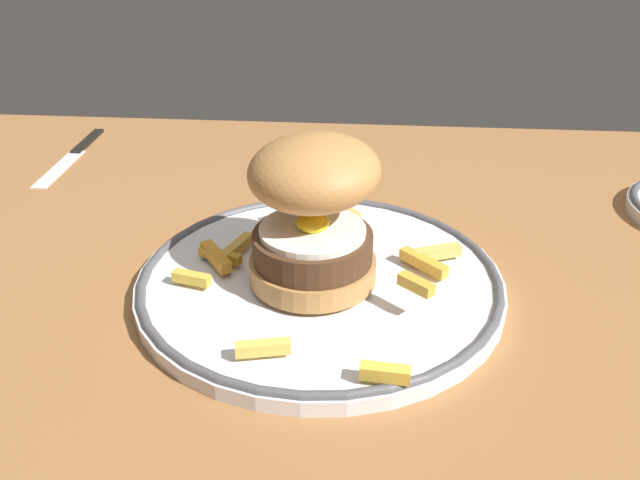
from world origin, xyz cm
name	(u,v)px	position (x,y,z in cm)	size (l,w,h in cm)	color
ground_plane	(311,326)	(0.00, 0.00, -2.00)	(119.76, 85.71, 4.00)	#936136
dinner_plate	(320,281)	(0.50, 2.32, 0.84)	(29.62, 29.62, 1.60)	silver
burger	(318,208)	(0.34, 2.28, 7.39)	(14.48, 14.42, 11.46)	#B17A42
fries_pile	(312,260)	(-0.21, 2.92, 2.43)	(23.17, 24.09, 2.68)	gold
knife	(76,151)	(-31.16, 29.79, 0.26)	(1.83, 18.00, 0.70)	black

